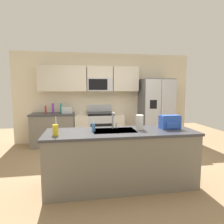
{
  "coord_description": "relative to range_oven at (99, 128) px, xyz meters",
  "views": [
    {
      "loc": [
        -0.74,
        -3.7,
        1.56
      ],
      "look_at": [
        -0.03,
        0.6,
        1.05
      ],
      "focal_mm": 31.36,
      "sensor_mm": 36.0,
      "label": 1
    }
  ],
  "objects": [
    {
      "name": "ground_plane",
      "position": [
        0.2,
        -1.8,
        -0.44
      ],
      "size": [
        9.0,
        9.0,
        0.0
      ],
      "primitive_type": "plane",
      "color": "#997A56",
      "rests_on": "ground"
    },
    {
      "name": "toaster",
      "position": [
        -0.88,
        -0.05,
        0.55
      ],
      "size": [
        0.28,
        0.16,
        0.18
      ],
      "color": "#B7BABF",
      "rests_on": "back_counter"
    },
    {
      "name": "kitchen_wall_unit",
      "position": [
        0.06,
        0.28,
        1.03
      ],
      "size": [
        5.2,
        0.43,
        2.6
      ],
      "color": "beige",
      "rests_on": "ground"
    },
    {
      "name": "pepper_mill",
      "position": [
        -1.46,
        -0.0,
        0.56
      ],
      "size": [
        0.05,
        0.05,
        0.21
      ],
      "primitive_type": "cylinder",
      "color": "#B2332D",
      "rests_on": "back_counter"
    },
    {
      "name": "soap_dispenser",
      "position": [
        -0.33,
        -2.47,
        0.53
      ],
      "size": [
        0.06,
        0.06,
        0.17
      ],
      "color": "#4C8CD8",
      "rests_on": "island_counter"
    },
    {
      "name": "paper_towel_roll",
      "position": [
        0.43,
        -2.44,
        0.58
      ],
      "size": [
        0.12,
        0.12,
        0.24
      ],
      "primitive_type": "cylinder",
      "color": "white",
      "rests_on": "island_counter"
    },
    {
      "name": "bottle_teal",
      "position": [
        -1.05,
        0.03,
        0.59
      ],
      "size": [
        0.06,
        0.06,
        0.27
      ],
      "primitive_type": "cylinder",
      "color": "teal",
      "rests_on": "back_counter"
    },
    {
      "name": "range_oven",
      "position": [
        0.0,
        0.0,
        0.0
      ],
      "size": [
        1.36,
        0.61,
        1.1
      ],
      "color": "#B7BABF",
      "rests_on": "ground"
    },
    {
      "name": "bottle_purple",
      "position": [
        -1.26,
        0.01,
        0.6
      ],
      "size": [
        0.07,
        0.07,
        0.28
      ],
      "primitive_type": "cylinder",
      "color": "purple",
      "rests_on": "back_counter"
    },
    {
      "name": "back_counter",
      "position": [
        -1.27,
        -0.0,
        0.01
      ],
      "size": [
        1.17,
        0.63,
        0.9
      ],
      "color": "slate",
      "rests_on": "ground"
    },
    {
      "name": "sink_faucet",
      "position": [
        0.01,
        -2.31,
        0.62
      ],
      "size": [
        0.08,
        0.21,
        0.28
      ],
      "color": "#B7BABF",
      "rests_on": "island_counter"
    },
    {
      "name": "refrigerator",
      "position": [
        1.67,
        -0.07,
        0.48
      ],
      "size": [
        0.9,
        0.76,
        1.85
      ],
      "color": "#4C4F54",
      "rests_on": "ground"
    },
    {
      "name": "island_counter",
      "position": [
        0.11,
        -2.5,
        0.01
      ],
      "size": [
        2.39,
        0.81,
        0.9
      ],
      "color": "slate",
      "rests_on": "ground"
    },
    {
      "name": "drink_cup_yellow",
      "position": [
        -0.89,
        -2.65,
        0.54
      ],
      "size": [
        0.08,
        0.08,
        0.28
      ],
      "color": "yellow",
      "rests_on": "island_counter"
    },
    {
      "name": "backpack",
      "position": [
        0.95,
        -2.46,
        0.57
      ],
      "size": [
        0.32,
        0.22,
        0.23
      ],
      "color": "blue",
      "rests_on": "island_counter"
    }
  ]
}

